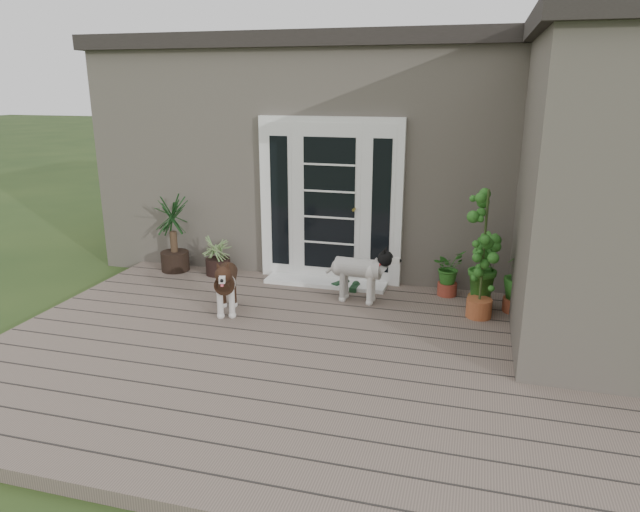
# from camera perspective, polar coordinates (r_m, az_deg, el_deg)

# --- Properties ---
(deck) EXTENTS (6.20, 4.60, 0.12)m
(deck) POSITION_cam_1_polar(r_m,az_deg,el_deg) (5.85, -2.62, -9.76)
(deck) COLOR #6B5B4C
(deck) RESTS_ON ground
(house_main) EXTENTS (7.40, 4.00, 3.10)m
(house_main) POSITION_cam_1_polar(r_m,az_deg,el_deg) (9.44, 5.36, 9.79)
(house_main) COLOR #665E54
(house_main) RESTS_ON ground
(roof_main) EXTENTS (7.60, 4.20, 0.20)m
(roof_main) POSITION_cam_1_polar(r_m,az_deg,el_deg) (9.39, 5.65, 19.83)
(roof_main) COLOR #2D2826
(roof_main) RESTS_ON house_main
(house_wing) EXTENTS (1.60, 2.40, 3.10)m
(house_wing) POSITION_cam_1_polar(r_m,az_deg,el_deg) (6.30, 26.72, 4.71)
(house_wing) COLOR #665E54
(house_wing) RESTS_ON ground
(roof_wing) EXTENTS (1.80, 2.60, 0.20)m
(roof_wing) POSITION_cam_1_polar(r_m,az_deg,el_deg) (6.23, 28.78, 19.69)
(roof_wing) COLOR #2D2826
(roof_wing) RESTS_ON house_wing
(door_unit) EXTENTS (1.90, 0.14, 2.15)m
(door_unit) POSITION_cam_1_polar(r_m,az_deg,el_deg) (7.56, 0.99, 5.43)
(door_unit) COLOR white
(door_unit) RESTS_ON deck
(door_step) EXTENTS (1.60, 0.40, 0.05)m
(door_step) POSITION_cam_1_polar(r_m,az_deg,el_deg) (7.65, 0.58, -2.59)
(door_step) COLOR white
(door_step) RESTS_ON deck
(brindle_dog) EXTENTS (0.54, 0.79, 0.61)m
(brindle_dog) POSITION_cam_1_polar(r_m,az_deg,el_deg) (6.70, -9.20, -3.09)
(brindle_dog) COLOR #321E12
(brindle_dog) RESTS_ON deck
(white_dog) EXTENTS (0.77, 0.37, 0.62)m
(white_dog) POSITION_cam_1_polar(r_m,az_deg,el_deg) (6.97, 3.77, -2.08)
(white_dog) COLOR silver
(white_dog) RESTS_ON deck
(spider_plant) EXTENTS (0.74, 0.74, 0.60)m
(spider_plant) POSITION_cam_1_polar(r_m,az_deg,el_deg) (8.08, -10.07, 0.26)
(spider_plant) COLOR #7D9058
(spider_plant) RESTS_ON deck
(yucca) EXTENTS (0.90, 0.90, 1.08)m
(yucca) POSITION_cam_1_polar(r_m,az_deg,el_deg) (8.32, -14.28, 2.16)
(yucca) COLOR #103215
(yucca) RESTS_ON deck
(herb_a) EXTENTS (0.53, 0.53, 0.49)m
(herb_a) POSITION_cam_1_polar(r_m,az_deg,el_deg) (7.35, 12.49, -1.98)
(herb_a) COLOR #194D16
(herb_a) RESTS_ON deck
(herb_b) EXTENTS (0.55, 0.55, 0.68)m
(herb_b) POSITION_cam_1_polar(r_m,az_deg,el_deg) (6.98, 15.57, -2.39)
(herb_b) COLOR #1E4E16
(herb_b) RESTS_ON deck
(herb_c) EXTENTS (0.53, 0.53, 0.63)m
(herb_c) POSITION_cam_1_polar(r_m,az_deg,el_deg) (7.02, 18.91, -2.79)
(herb_c) COLOR #175218
(herb_c) RESTS_ON deck
(sapling) EXTENTS (0.57, 0.57, 1.52)m
(sapling) POSITION_cam_1_polar(r_m,az_deg,el_deg) (6.60, 15.82, 0.32)
(sapling) COLOR #194F16
(sapling) RESTS_ON deck
(clog_left) EXTENTS (0.13, 0.27, 0.08)m
(clog_left) POSITION_cam_1_polar(r_m,az_deg,el_deg) (7.43, 3.43, -3.07)
(clog_left) COLOR black
(clog_left) RESTS_ON deck
(clog_right) EXTENTS (0.26, 0.31, 0.09)m
(clog_right) POSITION_cam_1_polar(r_m,az_deg,el_deg) (7.54, 2.03, -2.73)
(clog_right) COLOR #16381F
(clog_right) RESTS_ON deck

